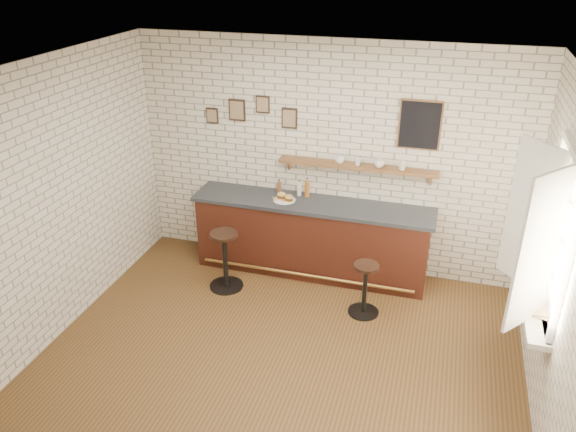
# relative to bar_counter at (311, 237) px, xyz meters

# --- Properties ---
(ground) EXTENTS (5.00, 5.00, 0.00)m
(ground) POSITION_rel_bar_counter_xyz_m (0.12, -1.70, -0.51)
(ground) COLOR brown
(ground) RESTS_ON ground
(bar_counter) EXTENTS (3.10, 0.65, 1.01)m
(bar_counter) POSITION_rel_bar_counter_xyz_m (0.00, 0.00, 0.00)
(bar_counter) COLOR #3E1910
(bar_counter) RESTS_ON ground
(sandwich_plate) EXTENTS (0.28, 0.28, 0.01)m
(sandwich_plate) POSITION_rel_bar_counter_xyz_m (-0.36, -0.04, 0.51)
(sandwich_plate) COLOR white
(sandwich_plate) RESTS_ON bar_counter
(ciabatta_sandwich) EXTENTS (0.25, 0.18, 0.08)m
(ciabatta_sandwich) POSITION_rel_bar_counter_xyz_m (-0.35, -0.04, 0.56)
(ciabatta_sandwich) COLOR tan
(ciabatta_sandwich) RESTS_ON sandwich_plate
(potato_chips) EXTENTS (0.27, 0.19, 0.00)m
(potato_chips) POSITION_rel_bar_counter_xyz_m (-0.38, -0.04, 0.52)
(potato_chips) COLOR #D3954A
(potato_chips) RESTS_ON sandwich_plate
(bitters_bottle_brown) EXTENTS (0.06, 0.06, 0.19)m
(bitters_bottle_brown) POSITION_rel_bar_counter_xyz_m (-0.49, 0.17, 0.58)
(bitters_bottle_brown) COLOR brown
(bitters_bottle_brown) RESTS_ON bar_counter
(bitters_bottle_white) EXTENTS (0.06, 0.06, 0.21)m
(bitters_bottle_white) POSITION_rel_bar_counter_xyz_m (-0.22, 0.17, 0.59)
(bitters_bottle_white) COLOR silver
(bitters_bottle_white) RESTS_ON bar_counter
(bitters_bottle_amber) EXTENTS (0.06, 0.06, 0.26)m
(bitters_bottle_amber) POSITION_rel_bar_counter_xyz_m (-0.11, 0.17, 0.61)
(bitters_bottle_amber) COLOR #9F5619
(bitters_bottle_amber) RESTS_ON bar_counter
(condiment_bottle_yellow) EXTENTS (0.06, 0.06, 0.18)m
(condiment_bottle_yellow) POSITION_rel_bar_counter_xyz_m (-0.11, 0.17, 0.58)
(condiment_bottle_yellow) COLOR gold
(condiment_bottle_yellow) RESTS_ON bar_counter
(bar_stool_left) EXTENTS (0.44, 0.44, 0.78)m
(bar_stool_left) POSITION_rel_bar_counter_xyz_m (-0.94, -0.68, -0.09)
(bar_stool_left) COLOR black
(bar_stool_left) RESTS_ON ground
(bar_stool_right) EXTENTS (0.37, 0.37, 0.66)m
(bar_stool_right) POSITION_rel_bar_counter_xyz_m (0.84, -0.74, -0.15)
(bar_stool_right) COLOR black
(bar_stool_right) RESTS_ON ground
(wall_shelf) EXTENTS (2.00, 0.18, 0.18)m
(wall_shelf) POSITION_rel_bar_counter_xyz_m (0.52, 0.20, 0.97)
(wall_shelf) COLOR brown
(wall_shelf) RESTS_ON ground
(shelf_cup_a) EXTENTS (0.15, 0.15, 0.09)m
(shelf_cup_a) POSITION_rel_bar_counter_xyz_m (0.29, 0.20, 1.04)
(shelf_cup_a) COLOR white
(shelf_cup_a) RESTS_ON wall_shelf
(shelf_cup_b) EXTENTS (0.13, 0.13, 0.09)m
(shelf_cup_b) POSITION_rel_bar_counter_xyz_m (0.52, 0.20, 1.04)
(shelf_cup_b) COLOR white
(shelf_cup_b) RESTS_ON wall_shelf
(shelf_cup_c) EXTENTS (0.17, 0.17, 0.10)m
(shelf_cup_c) POSITION_rel_bar_counter_xyz_m (0.78, 0.20, 1.04)
(shelf_cup_c) COLOR white
(shelf_cup_c) RESTS_ON wall_shelf
(shelf_cup_d) EXTENTS (0.15, 0.15, 0.10)m
(shelf_cup_d) POSITION_rel_bar_counter_xyz_m (1.06, 0.20, 1.04)
(shelf_cup_d) COLOR white
(shelf_cup_d) RESTS_ON wall_shelf
(back_wall_decor) EXTENTS (2.96, 0.02, 0.56)m
(back_wall_decor) POSITION_rel_bar_counter_xyz_m (0.34, 0.28, 1.54)
(back_wall_decor) COLOR black
(back_wall_decor) RESTS_ON ground
(window_sill) EXTENTS (0.20, 1.35, 0.06)m
(window_sill) POSITION_rel_bar_counter_xyz_m (2.52, -1.40, 0.39)
(window_sill) COLOR white
(window_sill) RESTS_ON ground
(casement_window) EXTENTS (0.40, 1.30, 1.56)m
(casement_window) POSITION_rel_bar_counter_xyz_m (2.47, -1.40, 1.14)
(casement_window) COLOR white
(casement_window) RESTS_ON ground
(book_lower) EXTENTS (0.20, 0.23, 0.02)m
(book_lower) POSITION_rel_bar_counter_xyz_m (2.50, -1.57, 0.43)
(book_lower) COLOR tan
(book_lower) RESTS_ON window_sill
(book_upper) EXTENTS (0.17, 0.24, 0.02)m
(book_upper) POSITION_rel_bar_counter_xyz_m (2.50, -1.56, 0.45)
(book_upper) COLOR tan
(book_upper) RESTS_ON book_lower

